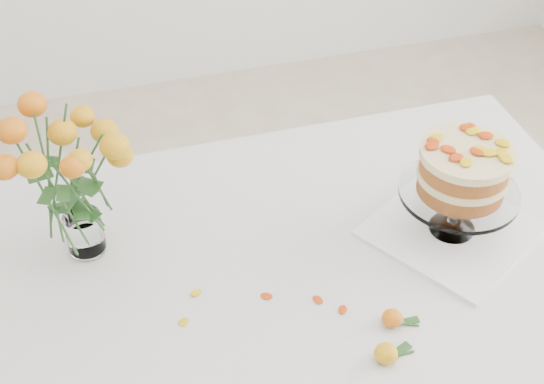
# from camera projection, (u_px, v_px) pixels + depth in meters

# --- Properties ---
(table) EXTENTS (1.43, 0.93, 0.76)m
(table) POSITION_uv_depth(u_px,v_px,m) (305.00, 278.00, 1.73)
(table) COLOR tan
(table) RESTS_ON ground
(napkin) EXTENTS (0.45, 0.45, 0.01)m
(napkin) POSITION_uv_depth(u_px,v_px,m) (451.00, 230.00, 1.73)
(napkin) COLOR white
(napkin) RESTS_ON table
(cake_stand) EXTENTS (0.26, 0.26, 0.24)m
(cake_stand) POSITION_uv_depth(u_px,v_px,m) (463.00, 175.00, 1.62)
(cake_stand) COLOR white
(cake_stand) RESTS_ON napkin
(rose_vase) EXTENTS (0.27, 0.27, 0.41)m
(rose_vase) POSITION_uv_depth(u_px,v_px,m) (70.00, 165.00, 1.53)
(rose_vase) COLOR white
(rose_vase) RESTS_ON table
(loose_rose_near) EXTENTS (0.08, 0.05, 0.04)m
(loose_rose_near) POSITION_uv_depth(u_px,v_px,m) (386.00, 353.00, 1.45)
(loose_rose_near) COLOR #EFB014
(loose_rose_near) RESTS_ON table
(loose_rose_far) EXTENTS (0.07, 0.05, 0.04)m
(loose_rose_far) POSITION_uv_depth(u_px,v_px,m) (392.00, 318.00, 1.52)
(loose_rose_far) COLOR #CA6409
(loose_rose_far) RESTS_ON table
(stray_petal_a) EXTENTS (0.03, 0.02, 0.00)m
(stray_petal_a) POSITION_uv_depth(u_px,v_px,m) (266.00, 296.00, 1.58)
(stray_petal_a) COLOR #E4B60E
(stray_petal_a) RESTS_ON table
(stray_petal_b) EXTENTS (0.03, 0.02, 0.00)m
(stray_petal_b) POSITION_uv_depth(u_px,v_px,m) (318.00, 300.00, 1.57)
(stray_petal_b) COLOR #E4B60E
(stray_petal_b) RESTS_ON table
(stray_petal_c) EXTENTS (0.03, 0.02, 0.00)m
(stray_petal_c) POSITION_uv_depth(u_px,v_px,m) (343.00, 310.00, 1.55)
(stray_petal_c) COLOR #E4B60E
(stray_petal_c) RESTS_ON table
(stray_petal_d) EXTENTS (0.03, 0.02, 0.00)m
(stray_petal_d) POSITION_uv_depth(u_px,v_px,m) (196.00, 293.00, 1.59)
(stray_petal_d) COLOR #E4B60E
(stray_petal_d) RESTS_ON table
(stray_petal_e) EXTENTS (0.03, 0.02, 0.00)m
(stray_petal_e) POSITION_uv_depth(u_px,v_px,m) (184.00, 322.00, 1.53)
(stray_petal_e) COLOR #E4B60E
(stray_petal_e) RESTS_ON table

